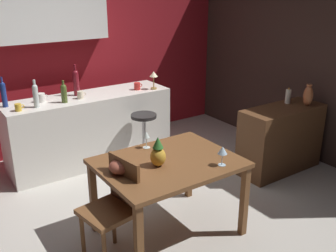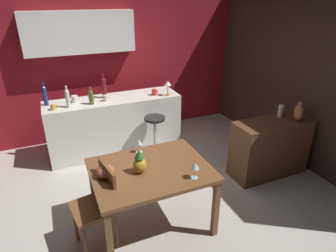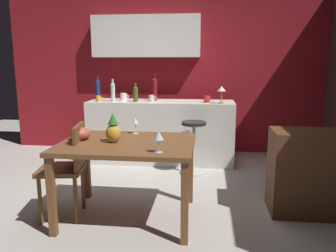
{
  "view_description": "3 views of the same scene",
  "coord_description": "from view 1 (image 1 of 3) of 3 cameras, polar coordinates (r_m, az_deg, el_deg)",
  "views": [
    {
      "loc": [
        -1.8,
        -3.06,
        2.22
      ],
      "look_at": [
        0.3,
        0.01,
        0.85
      ],
      "focal_mm": 41.3,
      "sensor_mm": 36.0,
      "label": 1
    },
    {
      "loc": [
        -0.86,
        -2.86,
        2.38
      ],
      "look_at": [
        0.46,
        0.21,
        0.83
      ],
      "focal_mm": 30.38,
      "sensor_mm": 36.0,
      "label": 2
    },
    {
      "loc": [
        0.68,
        -3.44,
        1.47
      ],
      "look_at": [
        0.27,
        0.04,
        0.79
      ],
      "focal_mm": 36.09,
      "sensor_mm": 36.0,
      "label": 3
    }
  ],
  "objects": [
    {
      "name": "wine_bottle_cobalt",
      "position": [
        4.75,
        -23.1,
        4.43
      ],
      "size": [
        0.06,
        0.06,
        0.35
      ],
      "color": "navy",
      "rests_on": "kitchen_counter"
    },
    {
      "name": "pineapple_centerpiece",
      "position": [
        3.32,
        -1.49,
        -4.09
      ],
      "size": [
        0.14,
        0.14,
        0.27
      ],
      "color": "gold",
      "rests_on": "dining_table"
    },
    {
      "name": "bar_stool",
      "position": [
        4.91,
        -3.54,
        -1.9
      ],
      "size": [
        0.34,
        0.34,
        0.7
      ],
      "color": "#262323",
      "rests_on": "ground_plane"
    },
    {
      "name": "cup_cream",
      "position": [
        4.85,
        -12.8,
        4.5
      ],
      "size": [
        0.11,
        0.07,
        0.09
      ],
      "color": "beige",
      "rests_on": "kitchen_counter"
    },
    {
      "name": "cup_mustard",
      "position": [
        4.57,
        -21.23,
        2.58
      ],
      "size": [
        0.11,
        0.07,
        0.08
      ],
      "color": "gold",
      "rests_on": "kitchen_counter"
    },
    {
      "name": "chair_near_window",
      "position": [
        3.28,
        -7.95,
        -11.55
      ],
      "size": [
        0.46,
        0.46,
        0.89
      ],
      "color": "brown",
      "rests_on": "ground_plane"
    },
    {
      "name": "wine_glass_left",
      "position": [
        3.68,
        -3.24,
        -1.41
      ],
      "size": [
        0.07,
        0.07,
        0.17
      ],
      "color": "silver",
      "rests_on": "dining_table"
    },
    {
      "name": "wall_kitchen_back",
      "position": [
        5.48,
        -15.79,
        11.04
      ],
      "size": [
        5.2,
        0.33,
        2.6
      ],
      "color": "maroon",
      "rests_on": "ground_plane"
    },
    {
      "name": "wine_glass_right",
      "position": [
        3.35,
        8.05,
        -3.64
      ],
      "size": [
        0.08,
        0.08,
        0.18
      ],
      "color": "silver",
      "rests_on": "dining_table"
    },
    {
      "name": "wall_side_right",
      "position": [
        5.57,
        17.97,
        9.78
      ],
      "size": [
        0.1,
        4.4,
        2.6
      ],
      "primitive_type": "cube",
      "color": "#33231E",
      "rests_on": "ground_plane"
    },
    {
      "name": "dining_table",
      "position": [
        3.49,
        0.03,
        -6.48
      ],
      "size": [
        1.22,
        0.94,
        0.74
      ],
      "color": "brown",
      "rests_on": "ground_plane"
    },
    {
      "name": "sideboard_cabinet",
      "position": [
        4.99,
        16.26,
        -1.87
      ],
      "size": [
        1.1,
        0.44,
        0.82
      ],
      "primitive_type": "cube",
      "color": "#56351E",
      "rests_on": "ground_plane"
    },
    {
      "name": "wine_bottle_clear",
      "position": [
        4.61,
        -18.97,
        4.41
      ],
      "size": [
        0.06,
        0.06,
        0.32
      ],
      "color": "silver",
      "rests_on": "kitchen_counter"
    },
    {
      "name": "pillar_candle_tall",
      "position": [
        5.03,
        17.3,
        4.19
      ],
      "size": [
        0.07,
        0.07,
        0.2
      ],
      "color": "white",
      "rests_on": "sideboard_cabinet"
    },
    {
      "name": "kitchen_counter",
      "position": [
        5.11,
        -11.38,
        -0.44
      ],
      "size": [
        2.1,
        0.6,
        0.9
      ],
      "primitive_type": "cube",
      "color": "silver",
      "rests_on": "ground_plane"
    },
    {
      "name": "wine_bottle_olive",
      "position": [
        4.71,
        -15.12,
        4.8
      ],
      "size": [
        0.07,
        0.07,
        0.27
      ],
      "color": "#475623",
      "rests_on": "kitchen_counter"
    },
    {
      "name": "ground_plane",
      "position": [
        4.19,
        -3.39,
        -11.82
      ],
      "size": [
        9.0,
        9.0,
        0.0
      ],
      "primitive_type": "plane",
      "color": "#B7B2A8"
    },
    {
      "name": "wine_bottle_ruby",
      "position": [
        4.97,
        -13.42,
        6.4
      ],
      "size": [
        0.07,
        0.07,
        0.39
      ],
      "color": "maroon",
      "rests_on": "kitchen_counter"
    },
    {
      "name": "cup_red",
      "position": [
        5.15,
        -4.56,
        5.88
      ],
      "size": [
        0.12,
        0.08,
        0.1
      ],
      "color": "red",
      "rests_on": "kitchen_counter"
    },
    {
      "name": "cup_white",
      "position": [
        4.83,
        -18.21,
        4.0
      ],
      "size": [
        0.13,
        0.09,
        0.1
      ],
      "color": "white",
      "rests_on": "kitchen_counter"
    },
    {
      "name": "fruit_bowl",
      "position": [
        3.24,
        -7.07,
        -5.95
      ],
      "size": [
        0.19,
        0.19,
        0.12
      ],
      "primitive_type": "ellipsoid",
      "color": "#9E4C38",
      "rests_on": "dining_table"
    },
    {
      "name": "vase_copper",
      "position": [
        4.99,
        19.97,
        4.23
      ],
      "size": [
        0.12,
        0.12,
        0.27
      ],
      "color": "#B26038",
      "rests_on": "sideboard_cabinet"
    },
    {
      "name": "counter_lamp",
      "position": [
        5.14,
        -2.13,
        7.36
      ],
      "size": [
        0.11,
        0.11,
        0.24
      ],
      "color": "#A58447",
      "rests_on": "kitchen_counter"
    }
  ]
}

